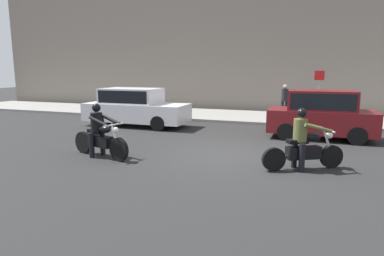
# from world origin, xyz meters

# --- Properties ---
(ground_plane) EXTENTS (80.00, 80.00, 0.00)m
(ground_plane) POSITION_xyz_m (0.00, 0.00, 0.00)
(ground_plane) COLOR #252525
(sidewalk_slab) EXTENTS (40.00, 4.40, 0.14)m
(sidewalk_slab) POSITION_xyz_m (0.00, 8.00, 0.07)
(sidewalk_slab) COLOR gray
(sidewalk_slab) RESTS_ON ground_plane
(building_facade) EXTENTS (40.00, 1.40, 9.98)m
(building_facade) POSITION_xyz_m (0.00, 11.40, 4.99)
(building_facade) COLOR slate
(building_facade) RESTS_ON ground_plane
(motorcycle_with_rider_olive) EXTENTS (1.97, 1.22, 1.60)m
(motorcycle_with_rider_olive) POSITION_xyz_m (2.24, -0.81, 0.65)
(motorcycle_with_rider_olive) COLOR black
(motorcycle_with_rider_olive) RESTS_ON ground_plane
(motorcycle_with_rider_black_leather) EXTENTS (2.21, 0.88, 1.58)m
(motorcycle_with_rider_black_leather) POSITION_xyz_m (-3.41, -1.52, 0.65)
(motorcycle_with_rider_black_leather) COLOR black
(motorcycle_with_rider_black_leather) RESTS_ON ground_plane
(parked_sedan_white) EXTENTS (4.75, 1.82, 1.72)m
(parked_sedan_white) POSITION_xyz_m (-5.21, 3.68, 0.89)
(parked_sedan_white) COLOR silver
(parked_sedan_white) RESTS_ON ground_plane
(parked_hatchback_maroon) EXTENTS (3.78, 1.76, 1.80)m
(parked_hatchback_maroon) POSITION_xyz_m (2.73, 3.55, 0.93)
(parked_hatchback_maroon) COLOR maroon
(parked_hatchback_maroon) RESTS_ON ground_plane
(street_sign_post) EXTENTS (0.44, 0.08, 2.40)m
(street_sign_post) POSITION_xyz_m (2.64, 7.16, 1.60)
(street_sign_post) COLOR gray
(street_sign_post) RESTS_ON sidewalk_slab
(pedestrian_bystander) EXTENTS (0.34, 0.34, 1.68)m
(pedestrian_bystander) POSITION_xyz_m (1.10, 7.59, 1.12)
(pedestrian_bystander) COLOR black
(pedestrian_bystander) RESTS_ON sidewalk_slab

